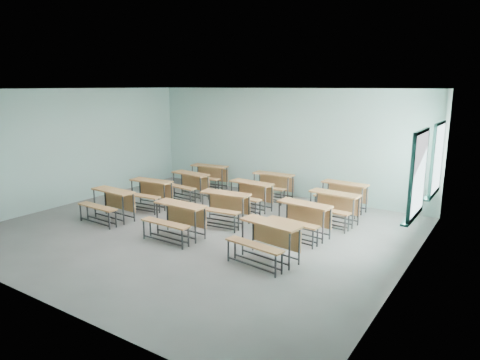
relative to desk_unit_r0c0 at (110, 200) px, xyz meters
The scene contains 13 objects.
room 2.72m from the desk_unit_r0c0, 15.97° to the left, with size 9.04×8.04×3.24m.
desk_unit_r0c0 is the anchor object (origin of this frame).
desk_unit_r0c1 2.22m from the desk_unit_r0c0, ahead, with size 1.22×0.83×0.76m.
desk_unit_r0c2 4.50m from the desk_unit_r0c0, ahead, with size 1.31×0.96×0.76m.
desk_unit_r1c0 1.33m from the desk_unit_r0c0, 89.70° to the left, with size 1.28×0.92×0.76m.
desk_unit_r1c1 2.82m from the desk_unit_r0c0, 27.64° to the left, with size 1.29×0.93×0.76m.
desk_unit_r1c2 4.71m from the desk_unit_r0c0, 18.34° to the left, with size 1.28×0.93×0.76m.
desk_unit_r2c0 2.68m from the desk_unit_r0c0, 84.62° to the left, with size 1.28×0.92×0.76m.
desk_unit_r2c1 3.55m from the desk_unit_r0c0, 47.55° to the left, with size 1.26×0.90×0.76m.
desk_unit_r2c2 5.43m from the desk_unit_r0c0, 30.39° to the left, with size 1.27×0.90×0.76m.
desk_unit_r3c0 3.94m from the desk_unit_r0c0, 89.88° to the left, with size 1.29×0.94×0.76m.
desk_unit_r3c1 4.59m from the desk_unit_r0c0, 59.21° to the left, with size 1.22×0.83×0.76m.
desk_unit_r3c2 5.98m from the desk_unit_r0c0, 40.87° to the left, with size 1.27×0.90×0.76m.
Camera 1 is at (5.94, -7.38, 3.28)m, focal length 32.00 mm.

